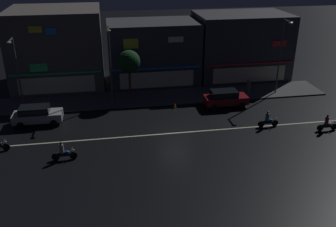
% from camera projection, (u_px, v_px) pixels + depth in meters
% --- Properties ---
extents(ground_plane, '(140.00, 140.00, 0.00)m').
position_uv_depth(ground_plane, '(175.00, 133.00, 31.88)').
color(ground_plane, black).
extents(lane_divider_stripe, '(34.08, 0.16, 0.01)m').
position_uv_depth(lane_divider_stripe, '(175.00, 133.00, 31.87)').
color(lane_divider_stripe, beige).
rests_on(lane_divider_stripe, ground).
extents(sidewalk_far, '(35.87, 4.44, 0.14)m').
position_uv_depth(sidewalk_far, '(160.00, 97.00, 39.42)').
color(sidewalk_far, '#424447').
rests_on(sidewalk_far, ground).
extents(storefront_left_block, '(9.93, 8.95, 8.62)m').
position_uv_depth(storefront_left_block, '(58.00, 47.00, 42.00)').
color(storefront_left_block, '#56514C').
rests_on(storefront_left_block, ground).
extents(storefront_center_block, '(10.82, 7.40, 7.65)m').
position_uv_depth(storefront_center_block, '(240.00, 46.00, 44.80)').
color(storefront_center_block, '#383A3F').
rests_on(storefront_center_block, ground).
extents(storefront_right_block, '(10.26, 6.52, 7.12)m').
position_uv_depth(storefront_right_block, '(153.00, 52.00, 42.86)').
color(storefront_right_block, '#383A3F').
rests_on(storefront_right_block, ground).
extents(streetlamp_west, '(0.44, 1.64, 6.93)m').
position_uv_depth(streetlamp_west, '(16.00, 67.00, 35.17)').
color(streetlamp_west, '#47494C').
rests_on(streetlamp_west, sidewalk_far).
extents(streetlamp_mid, '(0.44, 1.64, 7.74)m').
position_uv_depth(streetlamp_mid, '(110.00, 59.00, 36.12)').
color(streetlamp_mid, '#47494C').
rests_on(streetlamp_mid, sidewalk_far).
extents(streetlamp_east, '(0.44, 1.64, 7.95)m').
position_uv_depth(streetlamp_east, '(281.00, 51.00, 38.49)').
color(streetlamp_east, '#47494C').
rests_on(streetlamp_east, sidewalk_far).
extents(pedestrian_on_sidewalk, '(0.41, 0.41, 1.83)m').
position_uv_depth(pedestrian_on_sidewalk, '(248.00, 87.00, 39.52)').
color(pedestrian_on_sidewalk, '#4C664C').
rests_on(pedestrian_on_sidewalk, sidewalk_far).
extents(street_tree, '(2.29, 2.29, 5.15)m').
position_uv_depth(street_tree, '(129.00, 62.00, 37.34)').
color(street_tree, '#473323').
rests_on(street_tree, sidewalk_far).
extents(parked_car_near_kerb, '(4.30, 1.98, 1.67)m').
position_uv_depth(parked_car_near_kerb, '(37.00, 115.00, 33.32)').
color(parked_car_near_kerb, '#9EA0A5').
rests_on(parked_car_near_kerb, ground).
extents(parked_car_trailing, '(4.30, 1.98, 1.67)m').
position_uv_depth(parked_car_trailing, '(225.00, 98.00, 37.03)').
color(parked_car_trailing, maroon).
rests_on(parked_car_trailing, ground).
extents(motorcycle_lead, '(1.90, 0.60, 1.52)m').
position_uv_depth(motorcycle_lead, '(63.00, 152.00, 27.64)').
color(motorcycle_lead, black).
rests_on(motorcycle_lead, ground).
extents(motorcycle_opposite_lane, '(1.90, 0.60, 1.52)m').
position_uv_depth(motorcycle_opposite_lane, '(268.00, 120.00, 32.79)').
color(motorcycle_opposite_lane, black).
rests_on(motorcycle_opposite_lane, ground).
extents(motorcycle_trailing_far, '(1.90, 0.60, 1.52)m').
position_uv_depth(motorcycle_trailing_far, '(327.00, 124.00, 32.10)').
color(motorcycle_trailing_far, black).
rests_on(motorcycle_trailing_far, ground).
extents(traffic_cone, '(0.36, 0.36, 0.55)m').
position_uv_depth(traffic_cone, '(175.00, 105.00, 36.84)').
color(traffic_cone, orange).
rests_on(traffic_cone, ground).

